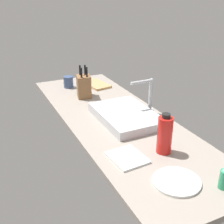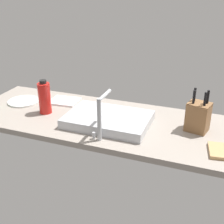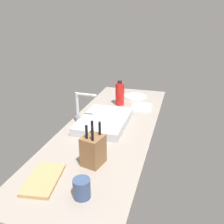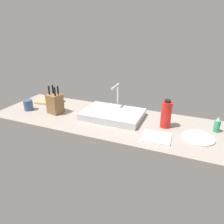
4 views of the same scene
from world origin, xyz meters
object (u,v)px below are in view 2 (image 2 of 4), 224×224
Objects in this scene: knife_block at (198,116)px; water_bottle at (45,98)px; dinner_plate at (24,101)px; faucet at (101,113)px; dish_towel at (64,101)px; sink_basin at (108,119)px.

knife_block is 96.03cm from water_bottle.
dinner_plate is (120.12, -0.46, -8.29)cm from knife_block.
faucet is 1.09× the size of water_bottle.
knife_block is 1.27× the size of dish_towel.
water_bottle is at bearing -1.08° from sink_basin.
dish_towel is at bearing -27.10° from sink_basin.
sink_basin is at bearing 178.92° from water_bottle.
faucet reaches higher than dish_towel.
knife_block is 1.11× the size of water_bottle.
knife_block reaches higher than dish_towel.
knife_block is (-48.60, -27.91, -6.11)cm from faucet.
sink_basin is at bearing 24.49° from knife_block.
dinner_plate is at bearing -21.64° from faucet.
dish_towel is (44.52, -39.22, -14.40)cm from faucet.
knife_block is (-51.26, -10.11, 6.06)cm from sink_basin.
water_bottle reaches higher than dish_towel.
dish_towel is (-2.45, -20.58, -9.83)cm from water_bottle.
faucet reaches higher than water_bottle.
sink_basin is 2.26× the size of dinner_plate.
dish_towel is (41.86, -21.42, -2.23)cm from sink_basin.
knife_block is at bearing 179.78° from dinner_plate.
dish_towel is at bearing 6.40° from knife_block.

